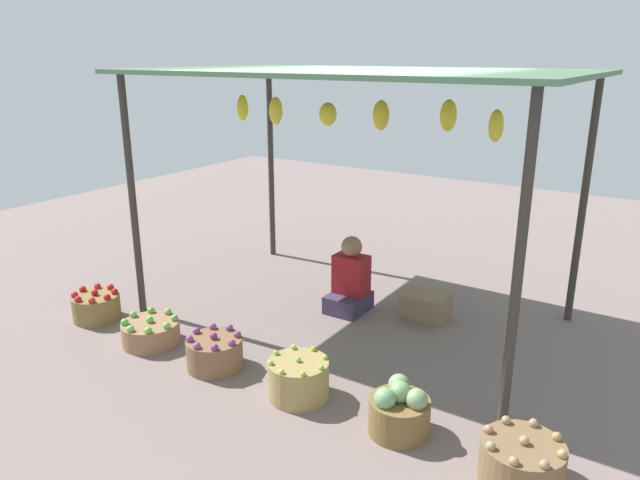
{
  "coord_description": "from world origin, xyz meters",
  "views": [
    {
      "loc": [
        2.71,
        -4.75,
        2.51
      ],
      "look_at": [
        0.0,
        -0.59,
        0.95
      ],
      "focal_mm": 33.33,
      "sensor_mm": 36.0,
      "label": 1
    }
  ],
  "objects_px": {
    "basket_green_apples": "(151,332)",
    "vendor_person": "(350,282)",
    "basket_limes": "(298,379)",
    "basket_potatoes": "(522,461)",
    "basket_red_apples": "(96,306)",
    "wooden_crate_near_vendor": "(426,305)",
    "basket_purple_onions": "(215,352)",
    "basket_cabbages": "(399,411)"
  },
  "relations": [
    {
      "from": "basket_cabbages",
      "to": "basket_limes",
      "type": "bearing_deg",
      "value": -179.19
    },
    {
      "from": "vendor_person",
      "to": "basket_potatoes",
      "type": "height_order",
      "value": "vendor_person"
    },
    {
      "from": "basket_green_apples",
      "to": "wooden_crate_near_vendor",
      "type": "xyz_separation_m",
      "value": [
        1.85,
        1.89,
        0.02
      ]
    },
    {
      "from": "basket_green_apples",
      "to": "basket_purple_onions",
      "type": "xyz_separation_m",
      "value": [
        0.78,
        -0.01,
        0.03
      ]
    },
    {
      "from": "basket_red_apples",
      "to": "basket_purple_onions",
      "type": "height_order",
      "value": "basket_purple_onions"
    },
    {
      "from": "wooden_crate_near_vendor",
      "to": "basket_limes",
      "type": "bearing_deg",
      "value": -96.91
    },
    {
      "from": "basket_red_apples",
      "to": "basket_cabbages",
      "type": "xyz_separation_m",
      "value": [
        3.31,
        -0.04,
        0.04
      ]
    },
    {
      "from": "basket_potatoes",
      "to": "basket_purple_onions",
      "type": "bearing_deg",
      "value": 179.92
    },
    {
      "from": "vendor_person",
      "to": "wooden_crate_near_vendor",
      "type": "relative_size",
      "value": 1.81
    },
    {
      "from": "basket_green_apples",
      "to": "wooden_crate_near_vendor",
      "type": "bearing_deg",
      "value": 45.5
    },
    {
      "from": "wooden_crate_near_vendor",
      "to": "basket_cabbages",
      "type": "bearing_deg",
      "value": -71.81
    },
    {
      "from": "basket_purple_onions",
      "to": "basket_limes",
      "type": "distance_m",
      "value": 0.84
    },
    {
      "from": "basket_purple_onions",
      "to": "basket_potatoes",
      "type": "distance_m",
      "value": 2.52
    },
    {
      "from": "basket_purple_onions",
      "to": "wooden_crate_near_vendor",
      "type": "relative_size",
      "value": 1.09
    },
    {
      "from": "basket_limes",
      "to": "basket_potatoes",
      "type": "relative_size",
      "value": 0.92
    },
    {
      "from": "basket_red_apples",
      "to": "wooden_crate_near_vendor",
      "type": "xyz_separation_m",
      "value": [
        2.7,
        1.82,
        -0.01
      ]
    },
    {
      "from": "basket_limes",
      "to": "basket_potatoes",
      "type": "xyz_separation_m",
      "value": [
        1.68,
        -0.02,
        -0.02
      ]
    },
    {
      "from": "basket_red_apples",
      "to": "basket_purple_onions",
      "type": "xyz_separation_m",
      "value": [
        1.63,
        -0.07,
        0.0
      ]
    },
    {
      "from": "vendor_person",
      "to": "basket_cabbages",
      "type": "xyz_separation_m",
      "value": [
        1.33,
        -1.6,
        -0.13
      ]
    },
    {
      "from": "basket_green_apples",
      "to": "basket_potatoes",
      "type": "distance_m",
      "value": 3.31
    },
    {
      "from": "basket_red_apples",
      "to": "basket_potatoes",
      "type": "bearing_deg",
      "value": -0.99
    },
    {
      "from": "basket_potatoes",
      "to": "wooden_crate_near_vendor",
      "type": "relative_size",
      "value": 1.19
    },
    {
      "from": "basket_red_apples",
      "to": "basket_limes",
      "type": "relative_size",
      "value": 0.97
    },
    {
      "from": "basket_red_apples",
      "to": "wooden_crate_near_vendor",
      "type": "distance_m",
      "value": 3.26
    },
    {
      "from": "basket_cabbages",
      "to": "wooden_crate_near_vendor",
      "type": "relative_size",
      "value": 0.99
    },
    {
      "from": "basket_red_apples",
      "to": "basket_cabbages",
      "type": "height_order",
      "value": "basket_cabbages"
    },
    {
      "from": "vendor_person",
      "to": "basket_red_apples",
      "type": "xyz_separation_m",
      "value": [
        -1.98,
        -1.55,
        -0.17
      ]
    },
    {
      "from": "basket_green_apples",
      "to": "basket_cabbages",
      "type": "relative_size",
      "value": 1.21
    },
    {
      "from": "basket_green_apples",
      "to": "basket_limes",
      "type": "height_order",
      "value": "basket_limes"
    },
    {
      "from": "vendor_person",
      "to": "basket_limes",
      "type": "bearing_deg",
      "value": -73.07
    },
    {
      "from": "vendor_person",
      "to": "basket_limes",
      "type": "distance_m",
      "value": 1.69
    },
    {
      "from": "basket_cabbages",
      "to": "basket_purple_onions",
      "type": "bearing_deg",
      "value": -179.11
    },
    {
      "from": "basket_red_apples",
      "to": "wooden_crate_near_vendor",
      "type": "relative_size",
      "value": 1.06
    },
    {
      "from": "vendor_person",
      "to": "basket_purple_onions",
      "type": "xyz_separation_m",
      "value": [
        -0.35,
        -1.62,
        -0.16
      ]
    },
    {
      "from": "basket_purple_onions",
      "to": "basket_green_apples",
      "type": "bearing_deg",
      "value": 179.57
    },
    {
      "from": "basket_purple_onions",
      "to": "basket_limes",
      "type": "height_order",
      "value": "basket_limes"
    },
    {
      "from": "basket_purple_onions",
      "to": "basket_potatoes",
      "type": "xyz_separation_m",
      "value": [
        2.52,
        -0.0,
        -0.0
      ]
    },
    {
      "from": "basket_green_apples",
      "to": "basket_cabbages",
      "type": "bearing_deg",
      "value": 0.47
    },
    {
      "from": "wooden_crate_near_vendor",
      "to": "basket_purple_onions",
      "type": "bearing_deg",
      "value": -119.52
    },
    {
      "from": "basket_green_apples",
      "to": "vendor_person",
      "type": "bearing_deg",
      "value": 54.89
    },
    {
      "from": "basket_potatoes",
      "to": "basket_cabbages",
      "type": "bearing_deg",
      "value": 177.99
    },
    {
      "from": "vendor_person",
      "to": "basket_cabbages",
      "type": "bearing_deg",
      "value": -50.19
    }
  ]
}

